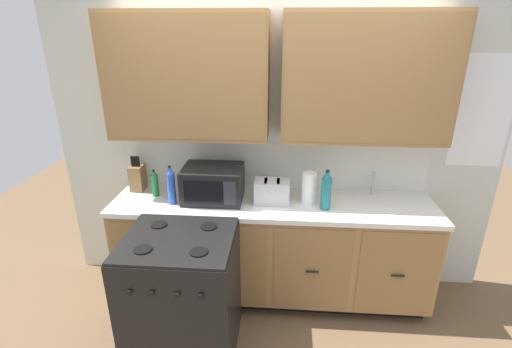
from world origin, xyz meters
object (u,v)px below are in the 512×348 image
(bottle_green, at_px, (155,183))
(bottle_blue, at_px, (171,185))
(bottle_teal, at_px, (326,190))
(paper_towel_roll, at_px, (309,188))
(knife_block, at_px, (138,177))
(microwave, at_px, (213,184))
(stove_range, at_px, (183,295))
(toaster, at_px, (272,191))

(bottle_green, height_order, bottle_blue, bottle_blue)
(bottle_teal, bearing_deg, paper_towel_roll, 143.66)
(knife_block, bearing_deg, bottle_blue, -33.88)
(knife_block, relative_size, bottle_green, 1.33)
(bottle_green, bearing_deg, bottle_blue, -36.79)
(paper_towel_roll, relative_size, bottle_green, 1.12)
(knife_block, bearing_deg, microwave, -11.99)
(stove_range, relative_size, bottle_teal, 2.94)
(bottle_teal, relative_size, bottle_green, 1.39)
(bottle_blue, bearing_deg, stove_range, -70.52)
(microwave, xyz_separation_m, bottle_green, (-0.50, 0.03, -0.03))
(toaster, height_order, bottle_teal, bottle_teal)
(microwave, distance_m, paper_towel_roll, 0.78)
(toaster, relative_size, bottle_teal, 0.87)
(microwave, height_order, bottle_teal, bottle_teal)
(stove_range, relative_size, bottle_blue, 2.94)
(toaster, distance_m, bottle_green, 0.99)
(bottle_teal, relative_size, bottle_blue, 1.00)
(stove_range, distance_m, bottle_green, 0.96)
(bottle_teal, height_order, bottle_green, bottle_teal)
(microwave, relative_size, paper_towel_roll, 1.85)
(stove_range, bearing_deg, bottle_teal, 27.36)
(stove_range, xyz_separation_m, paper_towel_roll, (0.91, 0.63, 0.59))
(bottle_teal, bearing_deg, toaster, 168.78)
(toaster, bearing_deg, paper_towel_roll, 1.72)
(bottle_teal, distance_m, bottle_blue, 1.22)
(toaster, distance_m, paper_towel_roll, 0.30)
(microwave, xyz_separation_m, toaster, (0.48, -0.02, -0.04))
(stove_range, distance_m, toaster, 1.03)
(toaster, bearing_deg, bottle_teal, -11.22)
(microwave, relative_size, bottle_teal, 1.49)
(microwave, height_order, bottle_blue, bottle_blue)
(bottle_green, bearing_deg, toaster, -3.21)
(bottle_green, xyz_separation_m, bottle_blue, (0.18, -0.14, 0.04))
(stove_range, height_order, microwave, microwave)
(stove_range, distance_m, paper_towel_roll, 1.25)
(knife_block, xyz_separation_m, bottle_blue, (0.37, -0.25, 0.04))
(stove_range, bearing_deg, toaster, 45.33)
(microwave, distance_m, bottle_green, 0.50)
(microwave, height_order, bottle_green, microwave)
(toaster, bearing_deg, knife_block, 171.83)
(toaster, bearing_deg, bottle_blue, -174.07)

